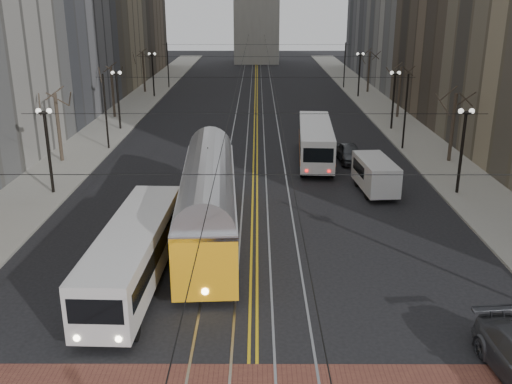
{
  "coord_description": "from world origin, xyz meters",
  "views": [
    {
      "loc": [
        0.15,
        -18.6,
        12.62
      ],
      "look_at": [
        0.09,
        9.66,
        3.0
      ],
      "focal_mm": 40.0,
      "sensor_mm": 36.0,
      "label": 1
    }
  ],
  "objects_px": {
    "rear_bus": "(315,143)",
    "transit_bus": "(134,255)",
    "cargo_van": "(375,176)",
    "streetcar": "(208,208)",
    "sedan_grey": "(350,153)"
  },
  "relations": [
    {
      "from": "transit_bus",
      "to": "rear_bus",
      "type": "bearing_deg",
      "value": 66.07
    },
    {
      "from": "rear_bus",
      "to": "sedan_grey",
      "type": "distance_m",
      "value": 2.89
    },
    {
      "from": "transit_bus",
      "to": "sedan_grey",
      "type": "xyz_separation_m",
      "value": [
        13.12,
        20.96,
        -0.71
      ]
    },
    {
      "from": "streetcar",
      "to": "rear_bus",
      "type": "relative_size",
      "value": 1.33
    },
    {
      "from": "rear_bus",
      "to": "transit_bus",
      "type": "bearing_deg",
      "value": -112.36
    },
    {
      "from": "cargo_van",
      "to": "sedan_grey",
      "type": "xyz_separation_m",
      "value": [
        -0.53,
        7.73,
        -0.42
      ]
    },
    {
      "from": "streetcar",
      "to": "transit_bus",
      "type": "bearing_deg",
      "value": -122.71
    },
    {
      "from": "transit_bus",
      "to": "streetcar",
      "type": "height_order",
      "value": "streetcar"
    },
    {
      "from": "transit_bus",
      "to": "sedan_grey",
      "type": "bearing_deg",
      "value": 59.97
    },
    {
      "from": "streetcar",
      "to": "cargo_van",
      "type": "height_order",
      "value": "streetcar"
    },
    {
      "from": "transit_bus",
      "to": "streetcar",
      "type": "xyz_separation_m",
      "value": [
        2.98,
        5.3,
        0.36
      ]
    },
    {
      "from": "rear_bus",
      "to": "cargo_van",
      "type": "xyz_separation_m",
      "value": [
        3.3,
        -8.04,
        -0.35
      ]
    },
    {
      "from": "rear_bus",
      "to": "cargo_van",
      "type": "relative_size",
      "value": 2.2
    },
    {
      "from": "cargo_van",
      "to": "sedan_grey",
      "type": "distance_m",
      "value": 7.76
    },
    {
      "from": "streetcar",
      "to": "rear_bus",
      "type": "distance_m",
      "value": 17.59
    }
  ]
}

